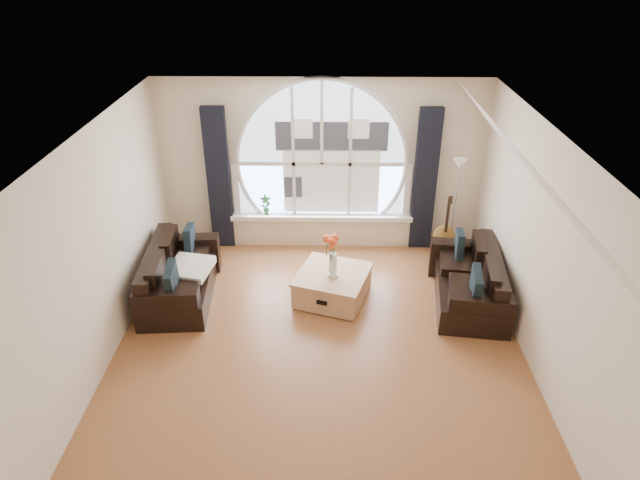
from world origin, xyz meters
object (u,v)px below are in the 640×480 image
at_px(sofa_right, 469,277).
at_px(floor_lamp, 454,208).
at_px(potted_plant, 266,205).
at_px(vase_flowers, 333,251).
at_px(sofa_left, 179,272).
at_px(coffee_chest, 333,285).
at_px(guitar, 446,224).

height_order(sofa_right, floor_lamp, floor_lamp).
height_order(sofa_right, potted_plant, potted_plant).
height_order(sofa_right, vase_flowers, vase_flowers).
bearing_deg(sofa_left, vase_flowers, -6.01).
relative_size(coffee_chest, potted_plant, 2.83).
xyz_separation_m(floor_lamp, guitar, (-0.10, -0.02, -0.27)).
bearing_deg(sofa_left, floor_lamp, 13.63).
distance_m(sofa_left, guitar, 4.08).
distance_m(coffee_chest, vase_flowers, 0.58).
bearing_deg(potted_plant, sofa_left, -124.73).
xyz_separation_m(vase_flowers, potted_plant, (-1.06, 1.60, -0.09)).
relative_size(floor_lamp, potted_plant, 4.89).
distance_m(sofa_left, sofa_right, 3.97).
xyz_separation_m(floor_lamp, potted_plant, (-2.93, 0.27, -0.09)).
distance_m(floor_lamp, guitar, 0.29).
relative_size(vase_flowers, guitar, 0.66).
xyz_separation_m(sofa_left, coffee_chest, (2.12, -0.02, -0.17)).
xyz_separation_m(sofa_left, vase_flowers, (2.12, -0.08, 0.40)).
height_order(vase_flowers, guitar, vase_flowers).
relative_size(sofa_left, sofa_right, 1.02).
bearing_deg(guitar, coffee_chest, -132.34).
height_order(floor_lamp, potted_plant, floor_lamp).
height_order(sofa_left, sofa_right, sofa_left).
distance_m(sofa_right, floor_lamp, 1.38).
bearing_deg(guitar, vase_flowers, -131.07).
bearing_deg(sofa_left, sofa_right, -4.86).
bearing_deg(vase_flowers, floor_lamp, 35.53).
bearing_deg(potted_plant, floor_lamp, -5.17).
distance_m(sofa_left, potted_plant, 1.88).
distance_m(sofa_left, vase_flowers, 2.16).
relative_size(sofa_left, guitar, 1.57).
bearing_deg(coffee_chest, sofa_right, 16.84).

